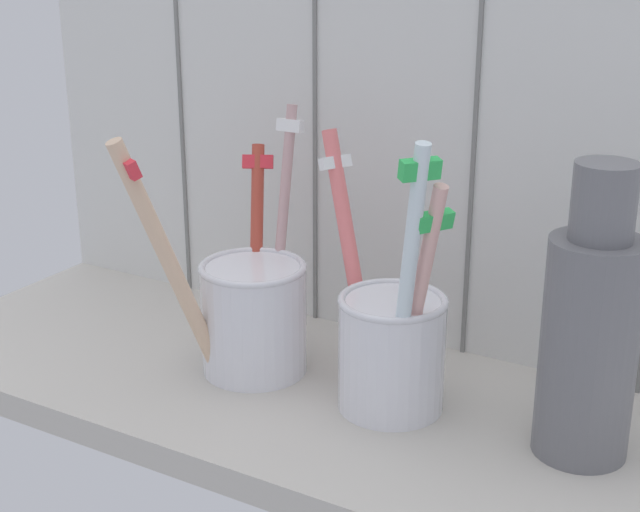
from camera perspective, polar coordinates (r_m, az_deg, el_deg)
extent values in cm
cube|color=#BCB7AD|center=(66.05, -0.30, -8.89)|extent=(64.00, 22.00, 2.00)
cube|color=silver|center=(69.35, 4.81, 11.25)|extent=(64.00, 2.00, 45.00)
cube|color=gray|center=(78.59, -8.56, 12.09)|extent=(0.30, 0.20, 45.00)
cube|color=gray|center=(71.37, -0.31, 11.55)|extent=(0.30, 0.20, 45.00)
cube|color=gray|center=(65.86, 9.49, 10.61)|extent=(0.30, 0.20, 45.00)
cylinder|color=white|center=(67.04, -4.01, -3.82)|extent=(7.45, 7.45, 7.83)
torus|color=silver|center=(65.58, -4.09, -0.68)|extent=(7.58, 7.58, 0.50)
cylinder|color=#B34030|center=(69.00, -3.85, 0.26)|extent=(3.91, 6.27, 14.95)
cube|color=#E5333F|center=(69.44, -3.77, 5.69)|extent=(2.41, 1.86, 1.12)
cylinder|color=#C79D9D|center=(68.25, -2.33, 1.52)|extent=(0.80, 4.05, 18.00)
cube|color=white|center=(67.41, -1.81, 7.87)|extent=(1.92, 0.85, 0.99)
cylinder|color=beige|center=(62.80, -8.98, -0.56)|extent=(4.45, 7.26, 17.82)
cube|color=#E5333F|center=(59.86, -11.53, 5.28)|extent=(2.66, 2.01, 1.28)
cylinder|color=white|center=(62.15, 4.33, -5.93)|extent=(6.98, 6.98, 7.58)
torus|color=silver|center=(60.61, 4.43, -2.69)|extent=(7.14, 7.14, 0.50)
cylinder|color=#F47676|center=(64.19, 1.89, -0.18)|extent=(6.41, 4.08, 17.12)
cube|color=white|center=(64.01, 0.93, 5.67)|extent=(1.88, 2.40, 1.02)
cylinder|color=silver|center=(56.99, 5.24, -1.98)|extent=(3.70, 3.27, 18.63)
cube|color=green|center=(53.57, 6.05, 5.22)|extent=(2.23, 2.43, 1.26)
cylinder|color=beige|center=(58.45, 5.89, -2.84)|extent=(4.52, 3.15, 16.04)
cube|color=green|center=(55.54, 6.85, 2.12)|extent=(2.08, 2.64, 1.20)
cylinder|color=slate|center=(57.85, 15.88, -5.43)|extent=(5.69, 5.69, 13.56)
cylinder|color=slate|center=(54.76, 16.75, 3.15)|extent=(3.64, 3.64, 4.47)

